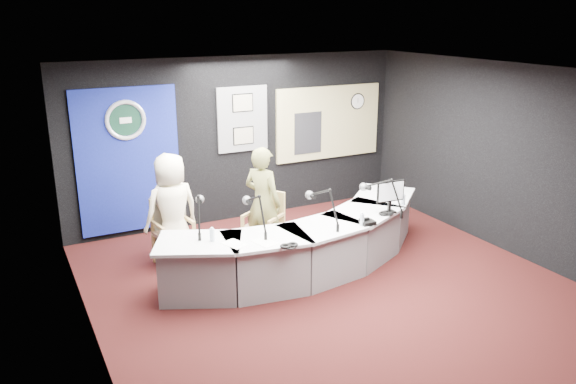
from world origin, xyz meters
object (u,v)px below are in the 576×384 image
armchair_right (263,226)px  person_woman (263,203)px  armchair_left (174,235)px  broadcast_desk (306,245)px  person_man (172,210)px

armchair_right → person_woman: 0.36m
armchair_left → person_woman: 1.36m
broadcast_desk → armchair_left: (-1.58, 1.05, 0.07)m
armchair_right → person_woman: (0.00, 0.00, 0.36)m
broadcast_desk → armchair_left: bearing=146.3°
broadcast_desk → person_man: bearing=146.3°
broadcast_desk → armchair_right: (-0.32, 0.73, 0.10)m
armchair_left → broadcast_desk: bearing=-42.0°
armchair_left → person_man: bearing=0.0°
person_man → person_woman: size_ratio=0.98×
armchair_left → armchair_right: bearing=-22.7°
armchair_left → armchair_right: armchair_right is taller
person_man → armchair_left: bearing=180.0°
broadcast_desk → armchair_right: size_ratio=4.77×
broadcast_desk → person_man: 1.95m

